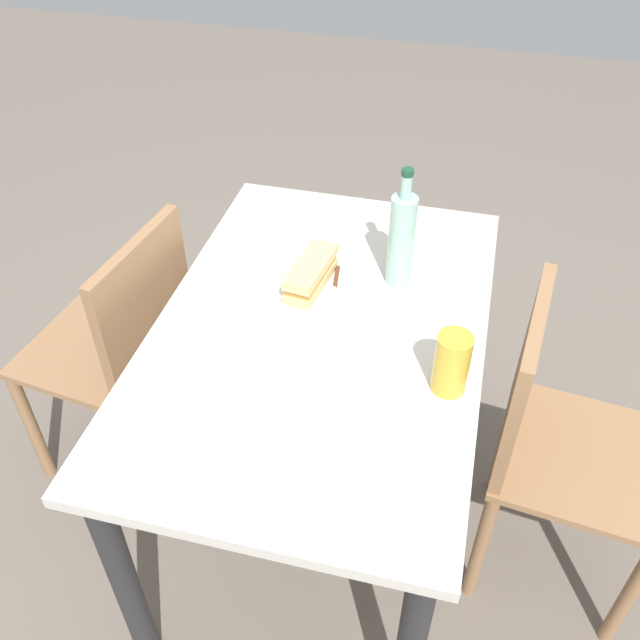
% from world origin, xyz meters
% --- Properties ---
extents(ground_plane, '(8.00, 8.00, 0.00)m').
position_xyz_m(ground_plane, '(0.00, 0.00, 0.00)').
color(ground_plane, '#6B6056').
extents(dining_table, '(1.17, 0.76, 0.74)m').
position_xyz_m(dining_table, '(0.00, 0.00, 0.62)').
color(dining_table, beige).
rests_on(dining_table, ground).
extents(chair_far, '(0.45, 0.45, 0.86)m').
position_xyz_m(chair_far, '(-0.01, 0.58, 0.49)').
color(chair_far, '#936B47').
rests_on(chair_far, ground).
extents(chair_near, '(0.45, 0.45, 0.86)m').
position_xyz_m(chair_near, '(-0.06, -0.58, 0.49)').
color(chair_near, '#936B47').
rests_on(chair_near, ground).
extents(plate_near, '(0.26, 0.26, 0.01)m').
position_xyz_m(plate_near, '(-0.13, -0.06, 0.75)').
color(plate_near, silver).
rests_on(plate_near, dining_table).
extents(baguette_sandwich_near, '(0.20, 0.10, 0.07)m').
position_xyz_m(baguette_sandwich_near, '(-0.13, -0.06, 0.79)').
color(baguette_sandwich_near, '#DBB77A').
rests_on(baguette_sandwich_near, plate_near).
extents(knife_near, '(0.18, 0.03, 0.01)m').
position_xyz_m(knife_near, '(-0.13, 0.00, 0.76)').
color(knife_near, silver).
rests_on(knife_near, plate_near).
extents(water_bottle, '(0.06, 0.06, 0.32)m').
position_xyz_m(water_bottle, '(-0.22, 0.15, 0.87)').
color(water_bottle, '#99C6B7').
rests_on(water_bottle, dining_table).
extents(beer_glass, '(0.07, 0.07, 0.14)m').
position_xyz_m(beer_glass, '(0.12, 0.31, 0.81)').
color(beer_glass, gold).
rests_on(beer_glass, dining_table).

